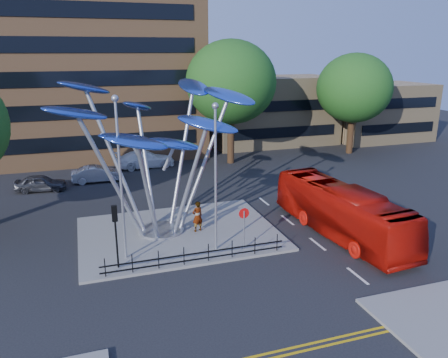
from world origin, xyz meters
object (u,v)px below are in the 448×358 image
object	(u,v)px
tree_right	(231,82)
parked_car_left	(41,183)
traffic_light_island	(115,223)
tree_far	(354,88)
parked_car_mid	(97,174)
parked_car_right	(145,159)
street_lamp_left	(120,166)
no_entry_sign_island	(244,222)
red_bus	(341,211)
street_lamp_right	(216,165)
pedestrian	(197,216)
leaf_sculpture	(155,124)

from	to	relation	value
tree_right	parked_car_left	bearing A→B (deg)	-167.55
traffic_light_island	parked_car_left	bearing A→B (deg)	106.87
tree_far	parked_car_mid	bearing A→B (deg)	-174.35
parked_car_mid	traffic_light_island	bearing A→B (deg)	-179.37
parked_car_right	street_lamp_left	bearing A→B (deg)	164.71
tree_right	parked_car_right	bearing A→B (deg)	173.78
no_entry_sign_island	parked_car_right	xyz separation A→B (m)	(-2.49, 20.41, -1.00)
tree_right	red_bus	bearing A→B (deg)	-88.51
parked_car_mid	tree_far	bearing A→B (deg)	-84.49
tree_far	no_entry_sign_island	bearing A→B (deg)	-135.75
no_entry_sign_island	parked_car_mid	xyz separation A→B (m)	(-7.23, 16.79, -1.11)
street_lamp_right	traffic_light_island	xyz separation A→B (m)	(-5.50, -0.50, -2.48)
tree_far	pedestrian	size ratio (longest dim) A/B	5.53
street_lamp_left	parked_car_right	size ratio (longest dim) A/B	1.57
leaf_sculpture	street_lamp_right	xyz separation A→B (m)	(2.57, -3.68, -1.78)
parked_car_left	parked_car_right	distance (m)	10.43
tree_far	no_entry_sign_island	distance (m)	28.42
tree_right	tree_far	xyz separation A→B (m)	(14.00, 0.00, -0.93)
tree_right	street_lamp_right	bearing A→B (deg)	-111.54
parked_car_mid	parked_car_left	bearing A→B (deg)	105.04
pedestrian	parked_car_left	size ratio (longest dim) A/B	0.49
no_entry_sign_island	parked_car_left	xyz separation A→B (m)	(-11.73, 15.57, -1.14)
street_lamp_right	red_bus	world-z (taller)	street_lamp_right
traffic_light_island	red_bus	bearing A→B (deg)	1.43
street_lamp_left	no_entry_sign_island	size ratio (longest dim) A/B	3.59
tree_right	pedestrian	size ratio (longest dim) A/B	6.20
pedestrian	tree_far	bearing A→B (deg)	-160.66
street_lamp_left	parked_car_right	xyz separation A→B (m)	(4.01, 19.43, -4.54)
tree_right	traffic_light_island	bearing A→B (deg)	-123.69
tree_far	parked_car_left	xyz separation A→B (m)	(-31.73, -3.92, -6.43)
street_lamp_left	traffic_light_island	world-z (taller)	street_lamp_left
leaf_sculpture	parked_car_left	world-z (taller)	leaf_sculpture
traffic_light_island	red_bus	size ratio (longest dim) A/B	0.30
leaf_sculpture	red_bus	bearing A→B (deg)	-19.99
no_entry_sign_island	parked_car_left	bearing A→B (deg)	126.99
tree_far	street_lamp_left	bearing A→B (deg)	-145.08
traffic_light_island	red_bus	world-z (taller)	traffic_light_island
pedestrian	red_bus	bearing A→B (deg)	143.15
no_entry_sign_island	red_bus	size ratio (longest dim) A/B	0.22
leaf_sculpture	traffic_light_island	bearing A→B (deg)	-125.04
leaf_sculpture	parked_car_left	distance (m)	15.07
tree_far	red_bus	world-z (taller)	tree_far
no_entry_sign_island	tree_right	bearing A→B (deg)	72.88
tree_right	parked_car_mid	distance (m)	15.36
pedestrian	parked_car_mid	world-z (taller)	pedestrian
street_lamp_right	red_bus	distance (m)	8.75
tree_right	street_lamp_left	xyz separation A→B (m)	(-12.50, -18.50, -2.68)
street_lamp_left	parked_car_left	xyz separation A→B (m)	(-5.23, 14.58, -4.68)
parked_car_mid	parked_car_right	world-z (taller)	parked_car_right
street_lamp_left	pedestrian	size ratio (longest dim) A/B	4.50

